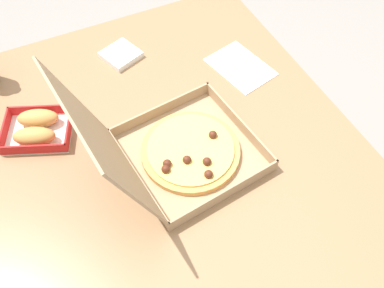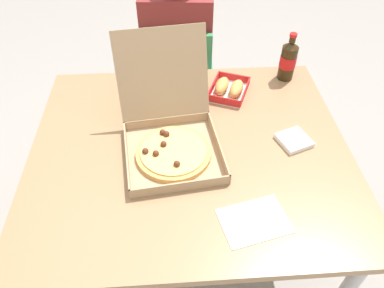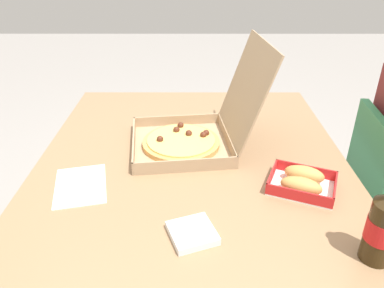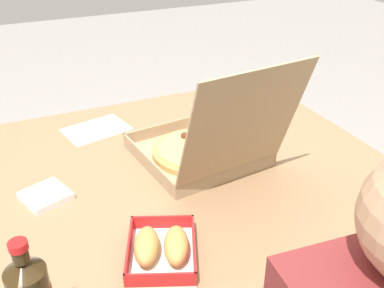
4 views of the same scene
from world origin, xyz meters
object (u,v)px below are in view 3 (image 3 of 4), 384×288
paper_menu (81,185)px  cola_bottle (383,227)px  pizza_box_open (194,133)px  napkin_pile (191,233)px  bread_side_box (303,181)px

paper_menu → cola_bottle: bearing=56.1°
pizza_box_open → cola_bottle: (0.54, 0.42, 0.04)m
pizza_box_open → cola_bottle: size_ratio=2.20×
cola_bottle → napkin_pile: 0.45m
cola_bottle → bread_side_box: bearing=-160.2°
pizza_box_open → bread_side_box: (0.26, 0.32, -0.03)m
pizza_box_open → napkin_pile: bearing=-1.1°
bread_side_box → pizza_box_open: bearing=-129.1°
bread_side_box → cola_bottle: cola_bottle is taller
cola_bottle → paper_menu: bearing=-110.7°
bread_side_box → cola_bottle: size_ratio=1.04×
paper_menu → pizza_box_open: bearing=112.8°
pizza_box_open → bread_side_box: bearing=50.9°
pizza_box_open → cola_bottle: bearing=38.1°
pizza_box_open → napkin_pile: pizza_box_open is taller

